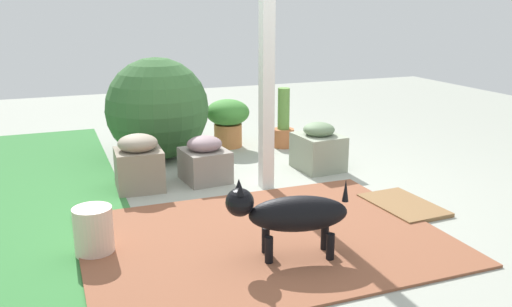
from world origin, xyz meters
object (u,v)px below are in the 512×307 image
Objects in this scene: round_shrub at (157,109)px; doormat at (403,205)px; porch_pillar at (267,47)px; stone_planter_mid at (205,160)px; terracotta_pot_tall at (283,126)px; terracotta_pot_broad at (228,119)px; stone_planter_nearest at (318,148)px; dog at (290,213)px; ceramic_urn at (94,231)px; stone_planter_far at (139,163)px.

round_shrub is 1.56× the size of doormat.
porch_pillar is 2.32× the size of round_shrub.
stone_planter_mid is 1.43m from terracotta_pot_tall.
stone_planter_mid is 0.86× the size of terracotta_pot_broad.
terracotta_pot_broad is at bearing 16.85° from doormat.
dog is at bearing 147.27° from stone_planter_nearest.
stone_planter_nearest is 0.90× the size of terracotta_pot_broad.
terracotta_pot_tall is 3.02m from ceramic_urn.
ceramic_urn is (-1.19, 1.08, -0.03)m from stone_planter_mid.
doormat is at bearing -172.44° from stone_planter_nearest.
round_shrub reaches higher than dog.
stone_planter_nearest is at bearing -62.49° from ceramic_urn.
stone_planter_nearest is 1.12m from stone_planter_mid.
terracotta_pot_tall is at bearing -23.23° from dog.
terracotta_pot_broad is 0.80× the size of doormat.
terracotta_pot_tall reaches higher than stone_planter_mid.
ceramic_urn is at bearing 143.92° from terracotta_pot_broad.
dog is at bearing -159.00° from stone_planter_far.
dog is at bearing -173.56° from round_shrub.
stone_planter_nearest is at bearing -124.38° from round_shrub.
stone_planter_nearest is 1.67m from round_shrub.
round_shrub is 2.61m from dog.
terracotta_pot_tall is at bearing -53.49° from stone_planter_mid.
dog is (-2.55, 1.09, 0.07)m from terracotta_pot_tall.
terracotta_pot_broad is 2.41m from doormat.
stone_planter_far is 1.27m from ceramic_urn.
stone_planter_far is (0.34, 1.04, -0.97)m from porch_pillar.
round_shrub is at bearing 28.82° from porch_pillar.
round_shrub is 2.62m from doormat.
stone_planter_far is at bearing 92.10° from stone_planter_mid.
terracotta_pot_broad is at bearing -46.61° from stone_planter_far.
terracotta_pot_broad is at bearing -76.15° from round_shrub.
terracotta_pot_broad is at bearing 67.85° from terracotta_pot_tall.
porch_pillar is 4.52× the size of terracotta_pot_broad.
stone_planter_far is at bearing 57.55° from doormat.
stone_planter_nearest is 1.71m from stone_planter_far.
terracotta_pot_broad is at bearing -36.08° from ceramic_urn.
doormat is (-2.29, -0.69, -0.30)m from terracotta_pot_broad.
stone_planter_mid is at bearing -42.17° from ceramic_urn.
dog is (-1.65, 1.06, 0.10)m from stone_planter_nearest.
porch_pillar is 3.62× the size of doormat.
stone_planter_mid is at bearing 87.68° from stone_planter_nearest.
porch_pillar is 1.16m from stone_planter_mid.
terracotta_pot_tall is at bearing -2.02° from stone_planter_nearest.
round_shrub is (0.88, 0.24, 0.33)m from stone_planter_mid.
dog is 1.15× the size of doormat.
round_shrub is (0.90, -0.35, 0.28)m from stone_planter_far.
stone_planter_nearest is 0.90m from terracotta_pot_tall.
dog is (-1.68, -0.64, 0.07)m from stone_planter_far.
porch_pillar is 1.46m from stone_planter_far.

